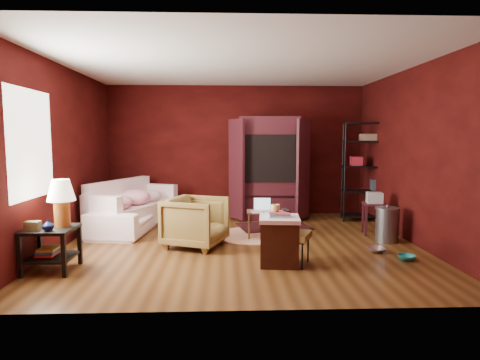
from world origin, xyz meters
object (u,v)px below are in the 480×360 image
(hamper, at_px, (279,240))
(side_table, at_px, (56,216))
(wire_shelving, at_px, (368,167))
(sofa, at_px, (131,205))
(laptop_desk, at_px, (263,214))
(tv_armoire, at_px, (269,166))
(armchair, at_px, (196,220))

(hamper, bearing_deg, side_table, -177.93)
(hamper, xyz_separation_m, wire_shelving, (2.16, 2.75, 0.76))
(sofa, height_order, wire_shelving, wire_shelving)
(sofa, xyz_separation_m, hamper, (2.46, -2.24, -0.10))
(laptop_desk, xyz_separation_m, wire_shelving, (2.25, 1.30, 0.69))
(tv_armoire, height_order, wire_shelving, tv_armoire)
(side_table, bearing_deg, laptop_desk, 29.38)
(sofa, relative_size, side_table, 1.93)
(hamper, bearing_deg, sofa, 137.65)
(armchair, height_order, wire_shelving, wire_shelving)
(armchair, distance_m, side_table, 1.99)
(side_table, distance_m, hamper, 2.88)
(side_table, bearing_deg, sofa, 80.35)
(armchair, distance_m, tv_armoire, 2.60)
(side_table, xyz_separation_m, tv_armoire, (3.05, 3.14, 0.40))
(hamper, distance_m, laptop_desk, 1.46)
(laptop_desk, bearing_deg, sofa, 164.43)
(side_table, height_order, laptop_desk, side_table)
(side_table, bearing_deg, hamper, 2.07)
(tv_armoire, bearing_deg, sofa, -160.65)
(armchair, height_order, tv_armoire, tv_armoire)
(side_table, relative_size, wire_shelving, 0.58)
(hamper, bearing_deg, wire_shelving, 51.84)
(laptop_desk, bearing_deg, hamper, -83.93)
(hamper, height_order, laptop_desk, hamper)
(side_table, distance_m, laptop_desk, 3.20)
(sofa, distance_m, armchair, 1.84)
(laptop_desk, bearing_deg, wire_shelving, 32.64)
(armchair, relative_size, wire_shelving, 0.43)
(tv_armoire, bearing_deg, laptop_desk, -97.28)
(sofa, relative_size, tv_armoire, 1.06)
(armchair, height_order, hamper, armchair)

